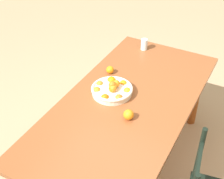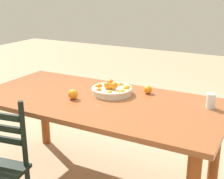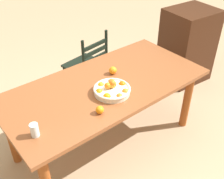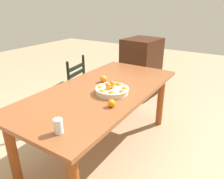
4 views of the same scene
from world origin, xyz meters
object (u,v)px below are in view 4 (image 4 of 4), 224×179
at_px(fruit_bowl, 112,89).
at_px(drinking_glass, 58,126).
at_px(chair_near_window, 69,89).
at_px(orange_loose_0, 103,79).
at_px(dining_table, 102,98).
at_px(cabinet, 141,68).
at_px(orange_loose_1, 111,103).

distance_m(fruit_bowl, drinking_glass, 0.80).
relative_size(chair_near_window, fruit_bowl, 2.70).
bearing_deg(orange_loose_0, drinking_glass, -162.71).
xyz_separation_m(dining_table, chair_near_window, (0.36, 0.83, -0.20)).
distance_m(cabinet, orange_loose_1, 2.13).
xyz_separation_m(dining_table, cabinet, (1.71, 0.32, -0.14)).
bearing_deg(orange_loose_0, dining_table, -151.10).
relative_size(orange_loose_0, orange_loose_1, 1.16).
height_order(cabinet, orange_loose_0, cabinet).
relative_size(dining_table, chair_near_window, 2.17).
height_order(fruit_bowl, drinking_glass, fruit_bowl).
xyz_separation_m(dining_table, fruit_bowl, (-0.04, -0.16, 0.15)).
bearing_deg(dining_table, fruit_bowl, -104.76).
xyz_separation_m(cabinet, orange_loose_1, (-2.01, -0.64, 0.28)).
distance_m(orange_loose_0, orange_loose_1, 0.63).
height_order(cabinet, orange_loose_1, cabinet).
height_order(dining_table, chair_near_window, chair_near_window).
distance_m(dining_table, chair_near_window, 0.93).
relative_size(dining_table, orange_loose_1, 29.33).
bearing_deg(cabinet, orange_loose_1, -157.04).
bearing_deg(dining_table, orange_loose_1, -133.54).
relative_size(cabinet, orange_loose_1, 15.15).
relative_size(fruit_bowl, orange_loose_0, 4.30).
height_order(chair_near_window, orange_loose_1, chair_near_window).
distance_m(fruit_bowl, orange_loose_1, 0.30).
xyz_separation_m(fruit_bowl, orange_loose_0, (0.22, 0.25, -0.00)).
height_order(orange_loose_0, orange_loose_1, orange_loose_0).
bearing_deg(dining_table, chair_near_window, 66.68).
distance_m(orange_loose_0, drinking_glass, 1.06).
xyz_separation_m(chair_near_window, cabinet, (1.35, -0.51, 0.06)).
bearing_deg(fruit_bowl, dining_table, 75.24).
relative_size(chair_near_window, cabinet, 0.89).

